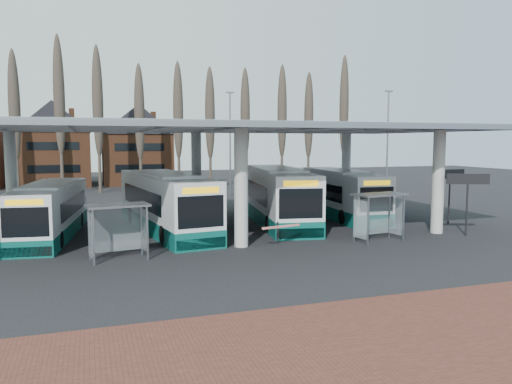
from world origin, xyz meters
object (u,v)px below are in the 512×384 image
object	(u,v)px
shelter_1	(117,219)
shelter_2	(378,206)
bus_1	(165,203)
bus_2	(275,196)
bus_0	(51,211)
bus_3	(335,194)

from	to	relation	value
shelter_1	shelter_2	xyz separation A→B (m)	(13.44, -0.13, 0.04)
bus_1	bus_2	world-z (taller)	bus_2
bus_0	bus_1	bearing A→B (deg)	6.54
bus_0	bus_1	distance (m)	6.38
bus_0	shelter_1	bearing A→B (deg)	-57.36
bus_0	bus_2	size ratio (longest dim) A/B	0.84
bus_0	bus_2	distance (m)	13.93
bus_2	shelter_2	xyz separation A→B (m)	(2.80, -8.07, 0.18)
shelter_1	shelter_2	distance (m)	13.45
bus_2	shelter_2	world-z (taller)	bus_2
bus_0	bus_3	world-z (taller)	bus_3
bus_2	shelter_1	world-z (taller)	bus_2
bus_1	bus_3	world-z (taller)	bus_1
bus_1	shelter_2	distance (m)	12.44
shelter_1	shelter_2	bearing A→B (deg)	-8.55
bus_3	shelter_1	xyz separation A→B (m)	(-15.76, -9.10, 0.27)
bus_3	shelter_2	xyz separation A→B (m)	(-2.31, -9.23, 0.32)
bus_1	bus_0	bearing A→B (deg)	171.43
bus_3	shelter_1	distance (m)	18.20
shelter_1	bus_2	bearing A→B (deg)	28.71
shelter_2	bus_3	bearing A→B (deg)	67.75
bus_2	bus_0	bearing A→B (deg)	-167.25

